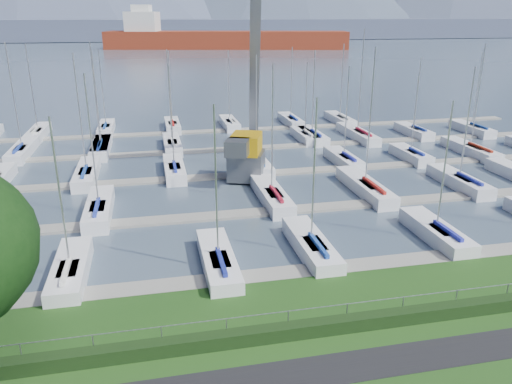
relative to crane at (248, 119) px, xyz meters
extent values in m
cube|color=black|center=(-2.21, -28.70, -5.32)|extent=(160.00, 2.00, 0.04)
cube|color=#465567|center=(-2.21, 234.30, -5.73)|extent=(800.00, 540.00, 0.20)
cube|color=black|center=(-2.21, -26.10, -4.98)|extent=(80.00, 0.70, 0.70)
cylinder|color=gray|center=(-2.21, -25.70, -4.13)|extent=(80.00, 0.04, 0.04)
cube|color=#464E66|center=(-2.21, 304.30, 0.67)|extent=(900.00, 80.00, 12.00)
cube|color=gray|center=(-2.21, -19.70, -5.55)|extent=(90.00, 1.60, 0.25)
cube|color=slate|center=(-2.21, -9.70, -5.55)|extent=(90.00, 1.60, 0.25)
cube|color=slate|center=(-2.21, 0.30, -5.55)|extent=(90.00, 1.60, 0.25)
cube|color=slate|center=(-2.21, 10.30, -5.55)|extent=(90.00, 1.60, 0.25)
cube|color=gray|center=(-2.21, 20.30, -5.55)|extent=(90.00, 1.60, 0.25)
cube|color=#585A60|center=(-0.46, -1.23, -4.13)|extent=(4.11, 4.11, 2.60)
cube|color=#C28F0B|center=(-0.46, -1.23, -2.03)|extent=(3.61, 4.09, 1.80)
cube|color=slate|center=(1.34, 3.27, 6.97)|extent=(2.96, 11.22, 19.89)
cube|color=#54575B|center=(-1.66, -3.23, -1.83)|extent=(2.64, 2.75, 1.40)
cube|color=maroon|center=(28.63, 193.98, -2.83)|extent=(112.07, 42.46, 10.00)
cube|color=silver|center=(-9.18, 202.70, 4.67)|extent=(16.79, 16.79, 12.00)
cube|color=silver|center=(-9.18, 202.70, 11.67)|extent=(9.59, 9.59, 4.00)
camera|label=1|loc=(-9.04, -45.43, 9.21)|focal=35.00mm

